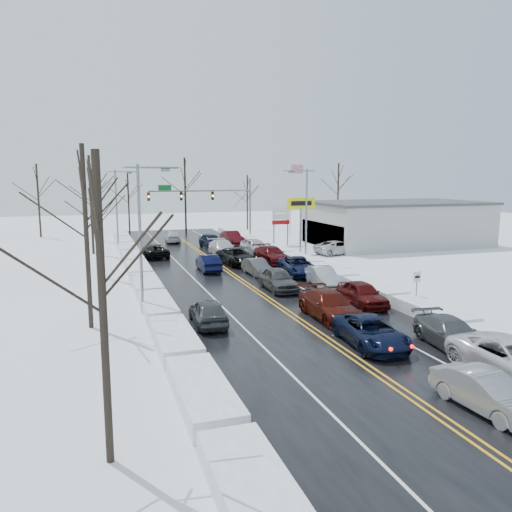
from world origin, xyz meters
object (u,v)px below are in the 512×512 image
object	(u,v)px
flagpole	(292,194)
oncoming_car_0	(209,271)
traffic_signal_mast	(212,199)
dealership_building	(396,223)
tires_plus_sign	(301,207)

from	to	relation	value
flagpole	oncoming_car_0	xyz separation A→B (m)	(-16.76, -21.64, -5.93)
traffic_signal_mast	flagpole	world-z (taller)	flagpole
traffic_signal_mast	dealership_building	distance (m)	23.01
traffic_signal_mast	flagpole	distance (m)	11.90
flagpole	oncoming_car_0	size ratio (longest dim) A/B	2.21
tires_plus_sign	dealership_building	bearing A→B (deg)	8.47
tires_plus_sign	flagpole	size ratio (longest dim) A/B	0.60
flagpole	tires_plus_sign	bearing A→B (deg)	-108.44
dealership_building	oncoming_car_0	world-z (taller)	dealership_building
dealership_building	oncoming_car_0	bearing A→B (deg)	-159.34
tires_plus_sign	oncoming_car_0	size ratio (longest dim) A/B	1.33
traffic_signal_mast	tires_plus_sign	size ratio (longest dim) A/B	2.21
traffic_signal_mast	flagpole	bearing A→B (deg)	9.73
flagpole	dealership_building	world-z (taller)	flagpole
traffic_signal_mast	oncoming_car_0	world-z (taller)	traffic_signal_mast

